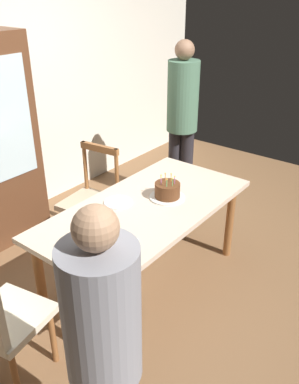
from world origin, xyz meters
The scene contains 10 objects.
ground centered at (0.00, 0.00, 0.00)m, with size 6.40×6.40×0.00m, color brown.
dining_table centered at (0.00, 0.00, 0.65)m, with size 1.76×0.87×0.74m.
birthday_cake centered at (0.21, -0.05, 0.80)m, with size 0.28×0.28×0.19m.
plate_near_celebrant centered at (-0.48, -0.19, 0.75)m, with size 0.22×0.22×0.01m, color white.
plate_far_side centered at (-0.09, 0.19, 0.75)m, with size 0.22×0.22×0.01m, color white.
fork_near_celebrant centered at (-0.64, -0.20, 0.74)m, with size 0.18×0.02×0.01m, color silver.
fork_far_side centered at (-0.25, 0.19, 0.74)m, with size 0.18×0.02×0.01m, color silver.
chair_spindle_back centered at (0.15, 0.76, 0.46)m, with size 0.49×0.49×0.95m.
person_celebrant centered at (-1.27, -0.78, 0.89)m, with size 0.32×0.32×1.57m.
person_guest centered at (1.36, 0.59, 1.01)m, with size 0.32×0.32×1.75m.
Camera 1 is at (-2.12, -1.69, 2.27)m, focal length 38.57 mm.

